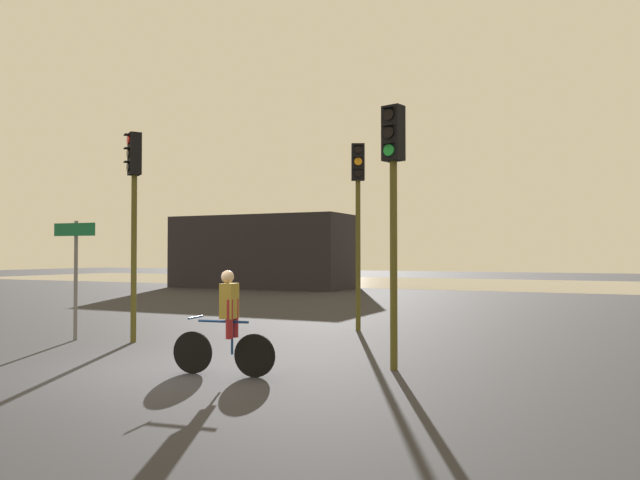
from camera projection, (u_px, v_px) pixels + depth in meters
The scene contains 8 objects.
ground_plane at pixel (159, 370), 10.04m from camera, with size 120.00×120.00×0.00m, color #28282D.
water_strip at pixel (498, 284), 39.15m from camera, with size 80.00×16.00×0.01m, color gray.
distant_building at pixel (263, 252), 34.95m from camera, with size 10.17×4.00×4.02m, color black.
traffic_light_center at pixel (358, 201), 15.30m from camera, with size 0.39×0.41×4.59m.
traffic_light_near_right at pixel (393, 185), 10.12m from camera, with size 0.37×0.39×4.29m.
traffic_light_near_left at pixel (134, 197), 13.29m from camera, with size 0.40×0.42×4.46m.
direction_sign_post at pixel (75, 262), 13.58m from camera, with size 1.10×0.15×2.60m.
cyclist at pixel (227, 322), 9.60m from camera, with size 1.70×0.48×1.62m.
Camera 1 is at (6.66, -8.01, 1.86)m, focal length 35.00 mm.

